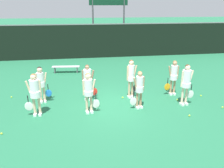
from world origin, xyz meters
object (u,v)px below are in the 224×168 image
tennis_ball_8 (123,97)px  tennis_ball_9 (189,116)px  tennis_ball_3 (11,97)px  tennis_ball_2 (222,107)px  tennis_ball_4 (187,87)px  tennis_ball_6 (177,100)px  player_2 (139,87)px  player_6 (131,76)px  player_1 (89,90)px  player_0 (35,91)px  tennis_ball_1 (2,133)px  tennis_ball_0 (38,93)px  player_4 (41,82)px  tennis_ball_7 (201,96)px  tennis_ball_5 (135,101)px  bench_courtside (66,67)px  scoreboard (108,1)px  player_3 (186,81)px  player_5 (88,79)px  player_7 (174,75)px

tennis_ball_8 → tennis_ball_9: 3.11m
tennis_ball_3 → tennis_ball_2: bearing=-15.5°
tennis_ball_4 → tennis_ball_8: size_ratio=0.95×
tennis_ball_4 → tennis_ball_6: (-1.23, -1.50, 0.00)m
player_2 → player_6: player_6 is taller
player_1 → tennis_ball_6: player_1 is taller
tennis_ball_2 → tennis_ball_3: 9.52m
player_0 → tennis_ball_1: bearing=-128.4°
tennis_ball_0 → player_4: bearing=-68.6°
tennis_ball_7 → tennis_ball_3: bearing=172.2°
tennis_ball_5 → tennis_ball_9: (1.78, -1.68, 0.00)m
tennis_ball_4 → tennis_ball_9: size_ratio=0.92×
tennis_ball_7 → tennis_ball_9: tennis_ball_9 is taller
player_4 → tennis_ball_1: size_ratio=25.33×
bench_courtside → tennis_ball_2: 9.26m
scoreboard → bench_courtside: 8.07m
player_6 → tennis_ball_5: 1.17m
player_0 → tennis_ball_4: size_ratio=26.15×
tennis_ball_3 → tennis_ball_9: (7.43, -3.02, 0.00)m
player_3 → tennis_ball_9: (-0.27, -1.07, -1.06)m
scoreboard → player_3: 12.22m
player_3 → tennis_ball_0: (-6.54, 2.25, -1.06)m
tennis_ball_2 → scoreboard: bearing=104.5°
bench_courtside → player_3: size_ratio=0.97×
scoreboard → player_4: size_ratio=3.54×
player_1 → player_2: player_1 is taller
player_5 → player_7: size_ratio=0.98×
bench_courtside → tennis_ball_1: bench_courtside is taller
tennis_ball_1 → tennis_ball_7: (8.43, 2.00, 0.00)m
player_4 → tennis_ball_5: bearing=-19.3°
player_0 → tennis_ball_0: 2.50m
player_6 → tennis_ball_4: (3.26, 0.82, -1.04)m
player_1 → tennis_ball_1: size_ratio=25.83×
tennis_ball_4 → player_4: bearing=-174.2°
tennis_ball_4 → tennis_ball_6: 1.94m
tennis_ball_5 → player_7: bearing=15.6°
tennis_ball_0 → tennis_ball_8: size_ratio=0.97×
scoreboard → tennis_ball_6: scoreboard is taller
player_2 → tennis_ball_7: (3.30, 0.73, -0.90)m
tennis_ball_8 → player_3: bearing=-23.6°
scoreboard → tennis_ball_0: size_ratio=87.43×
tennis_ball_1 → player_4: bearing=67.4°
player_4 → tennis_ball_0: (-0.40, 1.02, -0.94)m
player_4 → tennis_ball_5: (4.08, -0.61, -0.94)m
player_2 → tennis_ball_1: (-5.13, -1.27, -0.90)m
tennis_ball_1 → tennis_ball_2: size_ratio=0.94×
player_7 → tennis_ball_9: (-0.23, -2.24, -0.96)m
player_5 → tennis_ball_0: (-2.43, 1.06, -0.95)m
player_3 → player_4: player_3 is taller
tennis_ball_1 → bench_courtside: bearing=74.9°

